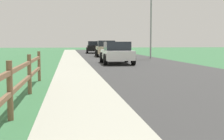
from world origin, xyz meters
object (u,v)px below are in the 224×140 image
Objects in this scene: parked_suv_white at (117,53)px; parked_car_beige at (106,48)px; parked_car_black at (94,47)px; street_lamp at (152,10)px.

parked_car_beige is at bearing 86.81° from parked_suv_white.
parked_suv_white is 0.88× the size of parked_car_black.
parked_car_beige is 0.61× the size of street_lamp.
parked_car_beige is 10.30m from parked_car_black.
parked_car_black is (-0.34, 10.30, -0.00)m from parked_car_beige.
street_lamp is at bearing -75.27° from parked_car_black.
parked_car_beige is at bearing 127.93° from street_lamp.
parked_car_beige is at bearing -88.10° from parked_car_black.
parked_car_black is 0.68× the size of street_lamp.
parked_car_beige is 0.90× the size of parked_car_black.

